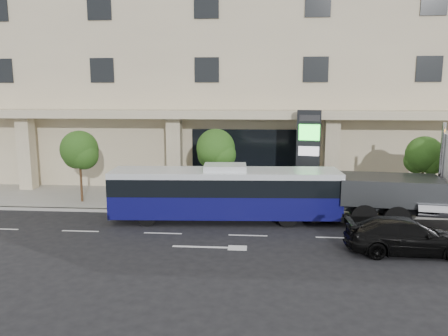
{
  "coord_description": "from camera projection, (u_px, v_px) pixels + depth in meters",
  "views": [
    {
      "loc": [
        0.46,
        -20.9,
        6.49
      ],
      "look_at": [
        -1.39,
        2.0,
        2.56
      ],
      "focal_mm": 35.0,
      "sensor_mm": 36.0,
      "label": 1
    }
  ],
  "objects": [
    {
      "name": "city_bus",
      "position": [
        225.0,
        192.0,
        22.33
      ],
      "size": [
        11.72,
        3.12,
        2.94
      ],
      "rotation": [
        0.0,
        0.0,
        0.06
      ],
      "color": "black",
      "rests_on": "ground"
    },
    {
      "name": "ground",
      "position": [
        249.0,
        226.0,
        21.66
      ],
      "size": [
        120.0,
        120.0,
        0.0
      ],
      "primitive_type": "plane",
      "color": "black",
      "rests_on": "ground"
    },
    {
      "name": "black_sedan",
      "position": [
        407.0,
        236.0,
        17.88
      ],
      "size": [
        5.01,
        2.1,
        1.44
      ],
      "primitive_type": "imported",
      "rotation": [
        0.0,
        0.0,
        1.59
      ],
      "color": "black",
      "rests_on": "ground"
    },
    {
      "name": "convention_center",
      "position": [
        255.0,
        50.0,
        35.13
      ],
      "size": [
        60.0,
        17.6,
        20.0
      ],
      "color": "tan",
      "rests_on": "ground"
    },
    {
      "name": "tree_mid",
      "position": [
        216.0,
        151.0,
        24.8
      ],
      "size": [
        2.28,
        2.2,
        4.38
      ],
      "color": "#422B19",
      "rests_on": "sidewalk"
    },
    {
      "name": "tree_left",
      "position": [
        80.0,
        152.0,
        25.46
      ],
      "size": [
        2.27,
        2.2,
        4.22
      ],
      "color": "#422B19",
      "rests_on": "sidewalk"
    },
    {
      "name": "tree_right",
      "position": [
        425.0,
        157.0,
        23.92
      ],
      "size": [
        2.1,
        2.0,
        4.04
      ],
      "color": "#422B19",
      "rests_on": "sidewalk"
    },
    {
      "name": "curb",
      "position": [
        250.0,
        213.0,
        23.61
      ],
      "size": [
        120.0,
        0.3,
        0.15
      ],
      "primitive_type": "cube",
      "color": "gray",
      "rests_on": "ground"
    },
    {
      "name": "sidewalk",
      "position": [
        251.0,
        200.0,
        26.56
      ],
      "size": [
        120.0,
        6.0,
        0.15
      ],
      "primitive_type": "cube",
      "color": "gray",
      "rests_on": "ground"
    },
    {
      "name": "signage_pylon",
      "position": [
        308.0,
        156.0,
        25.4
      ],
      "size": [
        1.41,
        0.75,
        5.4
      ],
      "rotation": [
        0.0,
        0.0,
        -0.2
      ],
      "color": "black",
      "rests_on": "sidewalk"
    }
  ]
}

